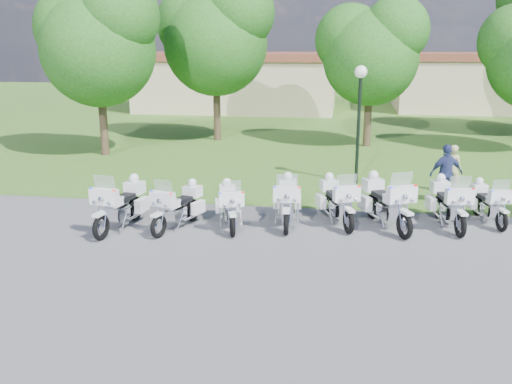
# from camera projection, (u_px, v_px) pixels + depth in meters

# --- Properties ---
(ground) EXTENTS (100.00, 100.00, 0.00)m
(ground) POSITION_uv_depth(u_px,v_px,m) (272.00, 240.00, 14.92)
(ground) COLOR #57575C
(ground) RESTS_ON ground
(grass_lawn) EXTENTS (100.00, 48.00, 0.01)m
(grass_lawn) POSITION_uv_depth(u_px,v_px,m) (319.00, 112.00, 40.69)
(grass_lawn) COLOR #3D6821
(grass_lawn) RESTS_ON ground
(motorcycle_0) EXTENTS (1.05, 2.49, 1.68)m
(motorcycle_0) POSITION_uv_depth(u_px,v_px,m) (121.00, 204.00, 15.68)
(motorcycle_0) COLOR black
(motorcycle_0) RESTS_ON ground
(motorcycle_1) EXTENTS (1.19, 2.19, 1.52)m
(motorcycle_1) POSITION_uv_depth(u_px,v_px,m) (179.00, 206.00, 15.72)
(motorcycle_1) COLOR black
(motorcycle_1) RESTS_ON ground
(motorcycle_2) EXTENTS (1.11, 2.15, 1.48)m
(motorcycle_2) POSITION_uv_depth(u_px,v_px,m) (229.00, 205.00, 15.85)
(motorcycle_2) COLOR black
(motorcycle_2) RESTS_ON ground
(motorcycle_3) EXTENTS (0.90, 2.41, 1.62)m
(motorcycle_3) POSITION_uv_depth(u_px,v_px,m) (287.00, 200.00, 16.08)
(motorcycle_3) COLOR black
(motorcycle_3) RESTS_ON ground
(motorcycle_4) EXTENTS (1.28, 2.27, 1.59)m
(motorcycle_4) POSITION_uv_depth(u_px,v_px,m) (337.00, 200.00, 16.15)
(motorcycle_4) COLOR black
(motorcycle_4) RESTS_ON ground
(motorcycle_5) EXTENTS (1.50, 2.43, 1.74)m
(motorcycle_5) POSITION_uv_depth(u_px,v_px,m) (386.00, 201.00, 15.79)
(motorcycle_5) COLOR black
(motorcycle_5) RESTS_ON ground
(motorcycle_6) EXTENTS (1.04, 2.39, 1.61)m
(motorcycle_6) POSITION_uv_depth(u_px,v_px,m) (448.00, 202.00, 15.88)
(motorcycle_6) COLOR black
(motorcycle_6) RESTS_ON ground
(motorcycle_7) EXTENTS (0.97, 2.06, 1.40)m
(motorcycle_7) POSITION_uv_depth(u_px,v_px,m) (488.00, 202.00, 16.25)
(motorcycle_7) COLOR black
(motorcycle_7) RESTS_ON ground
(lamp_post) EXTENTS (0.44, 0.44, 4.20)m
(lamp_post) POSITION_uv_depth(u_px,v_px,m) (360.00, 96.00, 19.89)
(lamp_post) COLOR black
(lamp_post) RESTS_ON ground
(tree_0) EXTENTS (5.79, 4.94, 7.72)m
(tree_0) POSITION_uv_depth(u_px,v_px,m) (97.00, 38.00, 24.54)
(tree_0) COLOR #38281C
(tree_0) RESTS_ON ground
(tree_1) EXTENTS (6.07, 5.18, 8.09)m
(tree_1) POSITION_uv_depth(u_px,v_px,m) (215.00, 33.00, 28.25)
(tree_1) COLOR #38281C
(tree_1) RESTS_ON ground
(tree_2) EXTENTS (5.27, 4.49, 7.02)m
(tree_2) POSITION_uv_depth(u_px,v_px,m) (370.00, 49.00, 26.78)
(tree_2) COLOR #38281C
(tree_2) RESTS_ON ground
(building_west) EXTENTS (14.56, 8.32, 4.10)m
(building_west) POSITION_uv_depth(u_px,v_px,m) (239.00, 81.00, 41.98)
(building_west) COLOR #C7B48F
(building_west) RESTS_ON ground
(building_east) EXTENTS (11.44, 7.28, 4.10)m
(building_east) POSITION_uv_depth(u_px,v_px,m) (474.00, 82.00, 41.40)
(building_east) COLOR #C7B48F
(building_east) RESTS_ON ground
(bystander_a) EXTENTS (0.72, 0.69, 1.67)m
(bystander_a) POSITION_uv_depth(u_px,v_px,m) (453.00, 169.00, 19.21)
(bystander_a) COLOR tan
(bystander_a) RESTS_ON ground
(bystander_c) EXTENTS (1.19, 0.79, 1.87)m
(bystander_c) POSITION_uv_depth(u_px,v_px,m) (446.00, 174.00, 18.08)
(bystander_c) COLOR navy
(bystander_c) RESTS_ON ground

